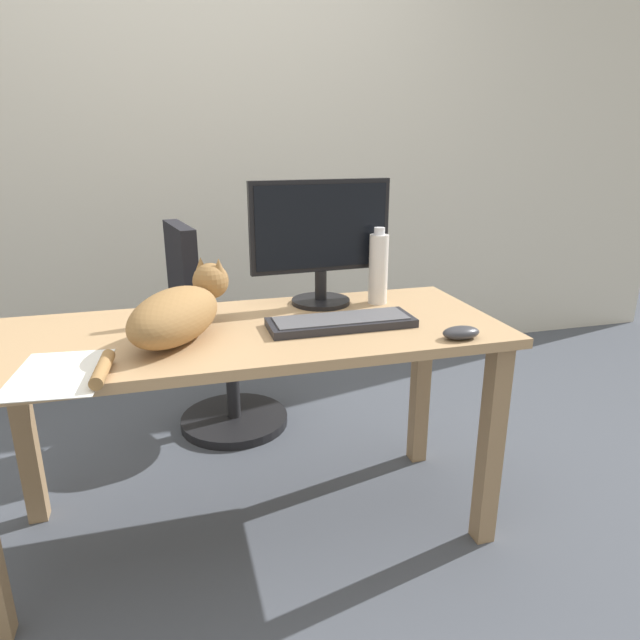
# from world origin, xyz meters

# --- Properties ---
(ground_plane) EXTENTS (8.00, 8.00, 0.00)m
(ground_plane) POSITION_xyz_m (0.00, 0.00, 0.00)
(ground_plane) COLOR #474C56
(back_wall) EXTENTS (6.00, 0.04, 2.60)m
(back_wall) POSITION_xyz_m (0.00, 1.51, 1.30)
(back_wall) COLOR beige
(back_wall) RESTS_ON ground_plane
(desk) EXTENTS (1.53, 0.62, 0.71)m
(desk) POSITION_xyz_m (0.00, 0.00, 0.60)
(desk) COLOR tan
(desk) RESTS_ON ground_plane
(office_chair) EXTENTS (0.49, 0.48, 0.93)m
(office_chair) POSITION_xyz_m (-0.02, 0.73, 0.40)
(office_chair) COLOR black
(office_chair) RESTS_ON ground_plane
(monitor) EXTENTS (0.48, 0.20, 0.41)m
(monitor) POSITION_xyz_m (0.29, 0.20, 0.93)
(monitor) COLOR black
(monitor) RESTS_ON desk
(keyboard) EXTENTS (0.44, 0.15, 0.03)m
(keyboard) POSITION_xyz_m (0.28, -0.06, 0.72)
(keyboard) COLOR #232328
(keyboard) RESTS_ON desk
(cat) EXTENTS (0.37, 0.52, 0.20)m
(cat) POSITION_xyz_m (-0.19, -0.05, 0.79)
(cat) COLOR olive
(cat) RESTS_ON desk
(computer_mouse) EXTENTS (0.11, 0.06, 0.04)m
(computer_mouse) POSITION_xyz_m (0.57, -0.25, 0.73)
(computer_mouse) COLOR #333338
(computer_mouse) RESTS_ON desk
(paper_sheet) EXTENTS (0.24, 0.32, 0.00)m
(paper_sheet) POSITION_xyz_m (-0.48, -0.22, 0.71)
(paper_sheet) COLOR white
(paper_sheet) RESTS_ON desk
(water_bottle) EXTENTS (0.06, 0.06, 0.26)m
(water_bottle) POSITION_xyz_m (0.48, 0.15, 0.83)
(water_bottle) COLOR silver
(water_bottle) RESTS_ON desk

